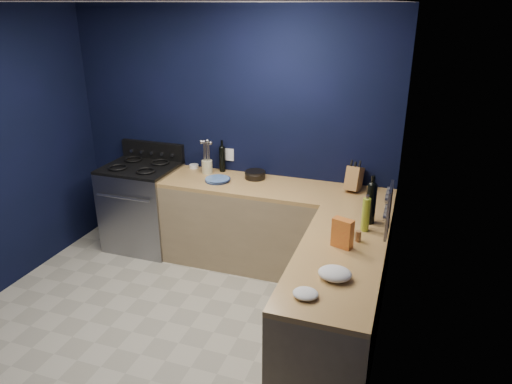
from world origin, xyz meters
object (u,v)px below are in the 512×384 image
at_px(gas_range, 143,208).
at_px(crouton_bag, 342,233).
at_px(plate_stack, 217,180).
at_px(knife_block, 354,179).
at_px(utensil_crock, 207,167).

relative_size(gas_range, crouton_bag, 4.08).
relative_size(plate_stack, knife_block, 1.08).
bearing_deg(knife_block, crouton_bag, -77.34).
bearing_deg(plate_stack, utensil_crock, 136.04).
distance_m(utensil_crock, crouton_bag, 2.01).
relative_size(gas_range, plate_stack, 3.71).
xyz_separation_m(plate_stack, crouton_bag, (1.43, -0.99, 0.10)).
xyz_separation_m(gas_range, plate_stack, (0.93, -0.03, 0.46)).
bearing_deg(utensil_crock, gas_range, -167.48).
bearing_deg(utensil_crock, crouton_bag, -35.88).
bearing_deg(crouton_bag, gas_range, 176.27).
xyz_separation_m(plate_stack, utensil_crock, (-0.20, 0.19, 0.06)).
relative_size(utensil_crock, knife_block, 0.61).
bearing_deg(crouton_bag, plate_stack, 164.97).
relative_size(plate_stack, crouton_bag, 1.10).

